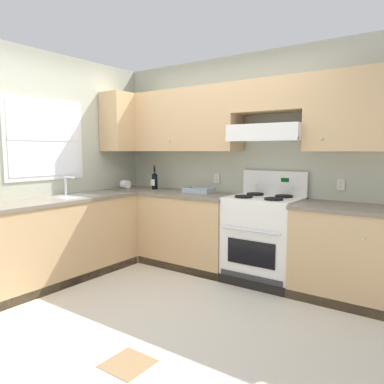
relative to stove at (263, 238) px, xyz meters
name	(u,v)px	position (x,y,z in m)	size (l,w,h in m)	color
ground_plane	(142,306)	(-0.63, -1.25, -0.48)	(7.04, 7.04, 0.00)	beige
floor_accent_tile	(128,363)	(-0.07, -2.00, -0.48)	(0.30, 0.30, 0.01)	olive
wall_back	(257,146)	(-0.22, 0.27, 1.00)	(4.68, 0.57, 2.55)	#B7BAA3
wall_left	(54,158)	(-2.22, -1.03, 0.87)	(0.47, 4.00, 2.55)	#B7BAA3
counter_back_run	(225,235)	(-0.47, -0.01, -0.03)	(3.60, 0.65, 0.91)	tan
counter_left_run	(59,239)	(-1.87, -1.25, -0.02)	(0.63, 1.91, 1.13)	tan
stove	(263,238)	(0.00, 0.00, 0.00)	(0.76, 0.62, 1.20)	white
wine_bottle	(155,180)	(-1.62, 0.08, 0.56)	(0.08, 0.08, 0.32)	black
bowl	(199,191)	(-0.91, 0.09, 0.45)	(0.37, 0.21, 0.06)	#9EADB7
paper_towel_roll	(125,184)	(-2.01, -0.08, 0.49)	(0.11, 0.11, 0.11)	white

